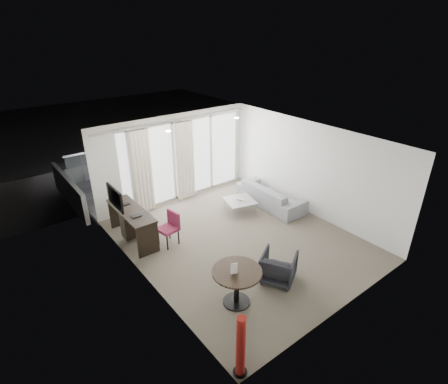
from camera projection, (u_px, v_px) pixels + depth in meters
floor at (239, 240)px, 8.76m from camera, size 5.00×6.00×0.00m
ceiling at (241, 140)px, 7.63m from camera, size 5.00×6.00×0.00m
wall_left at (142, 227)px, 6.82m from camera, size 0.00×6.00×2.60m
wall_right at (309, 169)px, 9.57m from camera, size 0.00×6.00×2.60m
wall_front at (350, 253)px, 6.06m from camera, size 5.00×0.00×2.60m
window_panel at (184, 159)px, 10.53m from camera, size 4.00×0.02×2.38m
window_frame at (184, 159)px, 10.52m from camera, size 4.10×0.06×2.44m
curtain_left at (142, 172)px, 9.62m from camera, size 0.60×0.20×2.38m
curtain_right at (185, 161)px, 10.39m from camera, size 0.60×0.20×2.38m
curtain_track at (175, 121)px, 9.71m from camera, size 4.80×0.04×0.04m
downlight_a at (168, 131)px, 8.28m from camera, size 0.12×0.12×0.02m
downlight_b at (237, 118)px, 9.44m from camera, size 0.12×0.12×0.02m
desk at (133, 225)px, 8.62m from camera, size 0.55×1.77×0.83m
tv at (115, 198)px, 7.86m from camera, size 0.05×0.80×0.50m
desk_chair at (168, 229)px, 8.41m from camera, size 0.52×0.50×0.84m
round_table at (237, 287)px, 6.64m from camera, size 1.22×1.22×0.76m
menu_card at (234, 275)px, 6.42m from camera, size 0.12×0.07×0.23m
red_lamp at (241, 346)px, 5.18m from camera, size 0.24×0.24×1.14m
tub_armchair at (278, 267)px, 7.27m from camera, size 0.95×0.94×0.64m
coffee_table at (240, 206)px, 10.02m from camera, size 0.96×0.96×0.36m
remote at (240, 201)px, 9.91m from camera, size 0.12×0.18×0.02m
magazine at (240, 200)px, 9.96m from camera, size 0.29×0.35×0.02m
sofa at (270, 195)px, 10.31m from camera, size 0.86×2.20×0.64m
terrace_slab at (163, 181)px, 12.16m from camera, size 5.60×3.00×0.12m
rattan_chair_a at (181, 164)px, 12.22m from camera, size 0.75×0.75×0.89m
rattan_chair_b at (202, 153)px, 13.50m from camera, size 0.60×0.60×0.78m
rattan_table at (194, 165)px, 12.70m from camera, size 0.58×0.58×0.49m
balustrade at (142, 155)px, 12.95m from camera, size 5.50×0.06×1.05m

